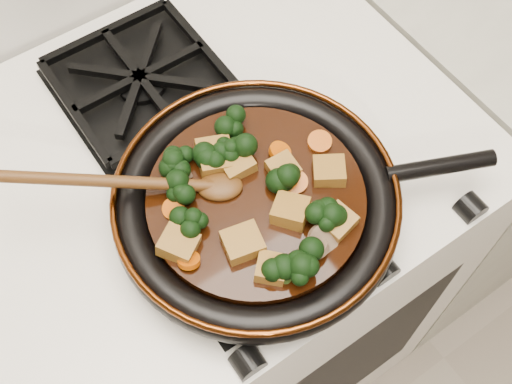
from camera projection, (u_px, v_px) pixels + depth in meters
stove at (212, 277)px, 1.27m from camera, size 0.76×0.60×0.90m
burner_grate_front at (251, 224)px, 0.81m from camera, size 0.23×0.23×0.03m
burner_grate_back at (141, 81)px, 0.92m from camera, size 0.23×0.23×0.03m
skillet at (258, 202)px, 0.79m from camera, size 0.46×0.36×0.05m
braising_sauce at (256, 200)px, 0.79m from camera, size 0.27×0.27×0.02m
tofu_cube_0 at (291, 211)px, 0.76m from camera, size 0.06×0.06×0.03m
tofu_cube_1 at (329, 171)px, 0.79m from camera, size 0.05×0.05×0.03m
tofu_cube_2 at (243, 243)px, 0.74m from camera, size 0.05×0.05×0.02m
tofu_cube_3 at (283, 169)px, 0.79m from camera, size 0.04×0.04×0.02m
tofu_cube_4 at (215, 157)px, 0.80m from camera, size 0.06×0.06×0.03m
tofu_cube_5 at (338, 222)px, 0.75m from camera, size 0.04×0.04×0.02m
tofu_cube_6 at (238, 165)px, 0.79m from camera, size 0.04×0.04×0.03m
tofu_cube_7 at (179, 245)px, 0.74m from camera, size 0.06×0.06×0.03m
tofu_cube_8 at (271, 268)px, 0.72m from camera, size 0.05×0.05×0.02m
broccoli_floret_0 at (238, 149)px, 0.80m from camera, size 0.08×0.09×0.07m
broccoli_floret_1 at (232, 127)px, 0.82m from camera, size 0.08×0.08×0.07m
broccoli_floret_2 at (214, 156)px, 0.80m from camera, size 0.09×0.09×0.06m
broccoli_floret_3 at (286, 275)px, 0.71m from camera, size 0.09×0.09×0.07m
broccoli_floret_4 at (310, 262)px, 0.72m from camera, size 0.09×0.09×0.07m
broccoli_floret_5 at (324, 221)px, 0.75m from camera, size 0.09×0.08×0.07m
broccoli_floret_6 at (187, 223)px, 0.74m from camera, size 0.09×0.08×0.07m
broccoli_floret_7 at (280, 173)px, 0.78m from camera, size 0.08×0.08×0.07m
broccoli_floret_8 at (182, 166)px, 0.79m from camera, size 0.09×0.08×0.07m
broccoli_floret_9 at (180, 191)px, 0.77m from camera, size 0.08×0.07×0.06m
carrot_coin_0 at (280, 151)px, 0.80m from camera, size 0.03×0.03×0.02m
carrot_coin_1 at (189, 260)px, 0.73m from camera, size 0.03×0.03×0.02m
carrot_coin_2 at (173, 209)px, 0.76m from camera, size 0.03×0.03×0.02m
carrot_coin_3 at (320, 142)px, 0.81m from camera, size 0.03×0.03×0.01m
carrot_coin_4 at (296, 182)px, 0.78m from camera, size 0.03×0.03×0.02m
mushroom_slice_0 at (323, 240)px, 0.74m from camera, size 0.04×0.04×0.03m
mushroom_slice_1 at (313, 249)px, 0.74m from camera, size 0.04×0.04×0.03m
mushroom_slice_2 at (181, 169)px, 0.79m from camera, size 0.04×0.04×0.03m
wooden_spoon at (151, 183)px, 0.76m from camera, size 0.16×0.11×0.27m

